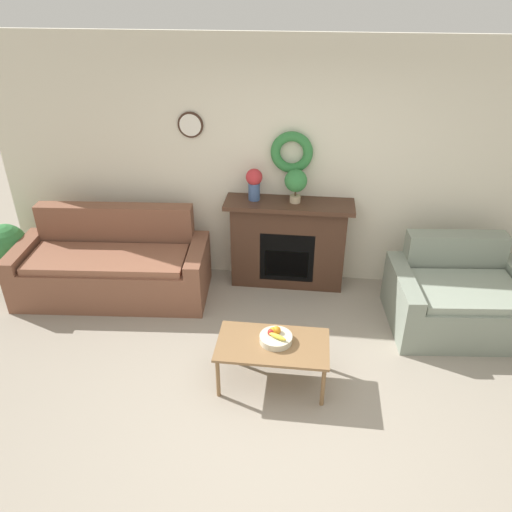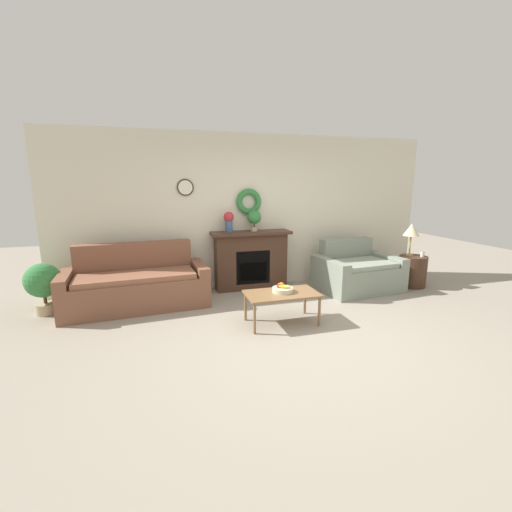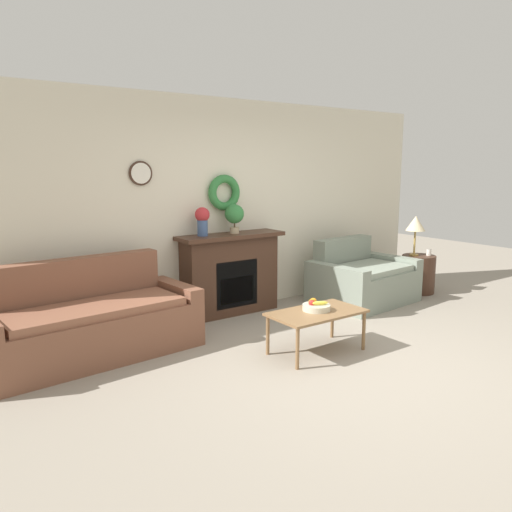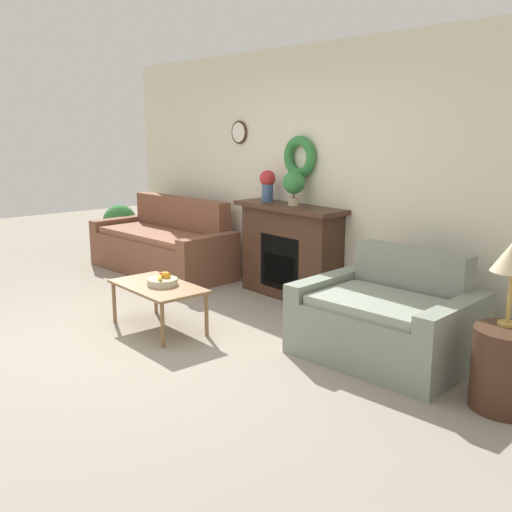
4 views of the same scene
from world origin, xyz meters
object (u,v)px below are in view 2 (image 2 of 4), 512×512
object	(u,v)px
fireplace	(251,260)
potted_plant_on_mantel	(254,218)
coffee_table	(282,296)
loveseat_right	(357,272)
potted_plant_floor_by_couch	(43,283)
couch_left	(137,285)
fruit_bowl	(282,289)
mug	(422,254)
vase_on_mantel_left	(229,220)
side_table_by_loveseat	(412,271)
table_lamp	(412,230)

from	to	relation	value
fireplace	potted_plant_on_mantel	distance (m)	0.75
fireplace	coffee_table	size ratio (longest dim) A/B	1.45
loveseat_right	potted_plant_floor_by_couch	world-z (taller)	loveseat_right
potted_plant_floor_by_couch	couch_left	bearing A→B (deg)	-2.06
fruit_bowl	potted_plant_on_mantel	distance (m)	1.79
mug	vase_on_mantel_left	bearing A→B (deg)	166.76
mug	potted_plant_on_mantel	world-z (taller)	potted_plant_on_mantel
couch_left	side_table_by_loveseat	xyz separation A→B (m)	(4.79, -0.26, -0.05)
fruit_bowl	mug	xyz separation A→B (m)	(2.99, 0.83, 0.14)
loveseat_right	fruit_bowl	distance (m)	2.07
couch_left	fruit_bowl	distance (m)	2.25
side_table_by_loveseat	mug	bearing A→B (deg)	-37.87
potted_plant_on_mantel	fruit_bowl	bearing A→B (deg)	-92.28
fireplace	table_lamp	size ratio (longest dim) A/B	2.38
fruit_bowl	potted_plant_floor_by_couch	size ratio (longest dim) A/B	0.38
fireplace	coffee_table	distance (m)	1.66
fireplace	side_table_by_loveseat	size ratio (longest dim) A/B	2.50
fireplace	fruit_bowl	bearing A→B (deg)	-90.12
table_lamp	couch_left	bearing A→B (deg)	177.39
potted_plant_on_mantel	potted_plant_floor_by_couch	world-z (taller)	potted_plant_on_mantel
loveseat_right	vase_on_mantel_left	xyz separation A→B (m)	(-2.17, 0.59, 0.92)
loveseat_right	potted_plant_floor_by_couch	distance (m)	4.97
fireplace	fruit_bowl	distance (m)	1.62
couch_left	loveseat_right	size ratio (longest dim) A/B	1.49
couch_left	potted_plant_floor_by_couch	xyz separation A→B (m)	(-1.26, 0.05, 0.13)
fruit_bowl	mug	size ratio (longest dim) A/B	2.99
coffee_table	table_lamp	size ratio (longest dim) A/B	1.64
fireplace	fruit_bowl	size ratio (longest dim) A/B	4.94
couch_left	mug	xyz separation A→B (m)	(4.90, -0.35, 0.28)
table_lamp	vase_on_mantel_left	distance (m)	3.27
fruit_bowl	potted_plant_on_mantel	world-z (taller)	potted_plant_on_mantel
coffee_table	potted_plant_on_mantel	size ratio (longest dim) A/B	2.64
couch_left	fireplace	bearing A→B (deg)	8.41
fireplace	side_table_by_loveseat	xyz separation A→B (m)	(2.88, -0.70, -0.24)
fruit_bowl	table_lamp	world-z (taller)	table_lamp
loveseat_right	fruit_bowl	xyz separation A→B (m)	(-1.79, -1.03, 0.16)
couch_left	side_table_by_loveseat	world-z (taller)	couch_left
mug	potted_plant_on_mantel	bearing A→B (deg)	165.20
coffee_table	fruit_bowl	world-z (taller)	fruit_bowl
potted_plant_floor_by_couch	fruit_bowl	bearing A→B (deg)	-21.12
couch_left	vase_on_mantel_left	size ratio (longest dim) A/B	6.16
potted_plant_on_mantel	vase_on_mantel_left	bearing A→B (deg)	177.43
loveseat_right	vase_on_mantel_left	distance (m)	2.43
side_table_by_loveseat	mug	xyz separation A→B (m)	(0.11, -0.09, 0.33)
table_lamp	coffee_table	bearing A→B (deg)	-160.52
couch_left	potted_plant_on_mantel	world-z (taller)	potted_plant_on_mantel
couch_left	mug	size ratio (longest dim) A/B	22.62
fireplace	coffee_table	xyz separation A→B (m)	(-0.02, -1.66, -0.14)
couch_left	potted_plant_on_mantel	xyz separation A→B (m)	(1.98, 0.42, 0.93)
fireplace	coffee_table	bearing A→B (deg)	-90.82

